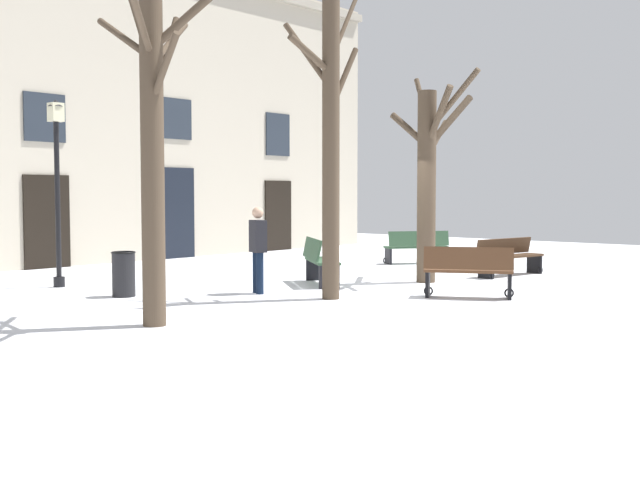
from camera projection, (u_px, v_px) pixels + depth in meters
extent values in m
plane|color=white|center=(388.00, 289.00, 14.77)|extent=(32.12, 32.12, 0.00)
cube|color=#BCB29E|center=(116.00, 106.00, 20.42)|extent=(20.08, 0.40, 8.32)
cube|color=black|center=(47.00, 222.00, 18.82)|extent=(1.20, 0.08, 2.29)
cube|color=#262D38|center=(45.00, 118.00, 18.67)|extent=(1.08, 0.06, 1.18)
cube|color=black|center=(177.00, 213.00, 21.80)|extent=(1.21, 0.08, 2.56)
cube|color=#262D38|center=(176.00, 119.00, 21.64)|extent=(1.09, 0.06, 1.14)
cube|color=black|center=(278.00, 216.00, 24.88)|extent=(1.17, 0.08, 2.25)
cube|color=#262D38|center=(278.00, 135.00, 24.72)|extent=(1.05, 0.06, 1.35)
cylinder|color=#4C3D2D|center=(426.00, 187.00, 15.81)|extent=(0.38, 0.38, 3.93)
cylinder|color=#4C3D2D|center=(438.00, 117.00, 15.36)|extent=(0.49, 0.90, 1.23)
cylinder|color=#4C3D2D|center=(452.00, 102.00, 15.26)|extent=(0.23, 1.32, 1.23)
cylinder|color=#4C3D2D|center=(449.00, 122.00, 16.01)|extent=(1.22, 0.54, 1.20)
cylinder|color=#4C3D2D|center=(422.00, 99.00, 16.05)|extent=(0.58, 0.70, 0.96)
cylinder|color=#4C3D2D|center=(409.00, 130.00, 16.00)|extent=(0.17, 0.94, 0.78)
cylinder|color=#4C3D2D|center=(437.00, 139.00, 16.51)|extent=(1.66, 0.67, 0.96)
cylinder|color=#4C3D2D|center=(152.00, 148.00, 10.52)|extent=(0.32, 0.32, 4.90)
cylinder|color=#4C3D2D|center=(164.00, 69.00, 10.14)|extent=(0.27, 0.86, 0.88)
cylinder|color=#4C3D2D|center=(140.00, 26.00, 10.72)|extent=(0.31, 0.83, 1.15)
cylinder|color=#4C3D2D|center=(189.00, 16.00, 10.44)|extent=(0.85, 0.87, 0.99)
cylinder|color=#4C3D2D|center=(125.00, 39.00, 10.89)|extent=(0.17, 1.37, 0.78)
cylinder|color=#4C3D2D|center=(165.00, 61.00, 10.93)|extent=(0.96, 0.63, 1.44)
cylinder|color=#4C3D2D|center=(169.00, 44.00, 11.12)|extent=(1.28, 0.85, 0.91)
cylinder|color=#4C3D2D|center=(140.00, 21.00, 9.76)|extent=(1.09, 1.00, 0.73)
cylinder|color=#4C3D2D|center=(331.00, 148.00, 13.23)|extent=(0.30, 0.30, 5.22)
cylinder|color=#4C3D2D|center=(311.00, 55.00, 12.86)|extent=(0.94, 0.27, 0.61)
cylinder|color=#4C3D2D|center=(343.00, 79.00, 13.40)|extent=(0.74, 0.12, 1.16)
cylinder|color=#4C3D2D|center=(308.00, 56.00, 13.36)|extent=(0.30, 0.99, 1.23)
cylinder|color=#4C3D2D|center=(344.00, 28.00, 13.53)|extent=(1.03, 0.29, 1.33)
cylinder|color=black|center=(58.00, 205.00, 15.01)|extent=(0.10, 0.10, 3.22)
cylinder|color=black|center=(59.00, 282.00, 15.10)|extent=(0.22, 0.22, 0.20)
cube|color=beige|center=(56.00, 112.00, 14.90)|extent=(0.24, 0.24, 0.36)
cone|color=black|center=(56.00, 103.00, 14.89)|extent=(0.30, 0.30, 0.14)
cylinder|color=black|center=(124.00, 275.00, 13.66)|extent=(0.40, 0.40, 0.77)
torus|color=black|center=(123.00, 252.00, 13.64)|extent=(0.43, 0.43, 0.04)
cube|color=#2D4C33|center=(416.00, 247.00, 20.18)|extent=(1.62, 1.32, 0.05)
cube|color=#2D4C33|center=(419.00, 239.00, 19.96)|extent=(1.41, 1.03, 0.39)
cube|color=black|center=(443.00, 255.00, 20.38)|extent=(0.29, 0.38, 0.44)
torus|color=black|center=(440.00, 259.00, 20.56)|extent=(0.16, 0.12, 0.17)
cube|color=black|center=(388.00, 256.00, 20.01)|extent=(0.29, 0.38, 0.44)
torus|color=black|center=(386.00, 260.00, 20.20)|extent=(0.16, 0.12, 0.17)
cube|color=#3D2819|center=(511.00, 256.00, 17.12)|extent=(1.94, 0.71, 0.05)
cube|color=#3D2819|center=(504.00, 246.00, 17.25)|extent=(1.89, 0.40, 0.35)
cube|color=black|center=(486.00, 269.00, 16.56)|extent=(0.12, 0.39, 0.44)
torus|color=black|center=(492.00, 276.00, 16.45)|extent=(0.17, 0.06, 0.17)
cube|color=black|center=(534.00, 264.00, 17.70)|extent=(0.12, 0.39, 0.44)
torus|color=black|center=(540.00, 270.00, 17.58)|extent=(0.17, 0.06, 0.17)
cube|color=#2D4C33|center=(322.00, 261.00, 15.51)|extent=(1.33, 1.53, 0.05)
cube|color=#2D4C33|center=(312.00, 249.00, 15.46)|extent=(1.08, 1.33, 0.42)
cube|color=black|center=(329.00, 276.00, 14.81)|extent=(0.35, 0.29, 0.48)
torus|color=black|center=(338.00, 284.00, 14.85)|extent=(0.13, 0.15, 0.17)
cube|color=black|center=(315.00, 269.00, 16.25)|extent=(0.35, 0.29, 0.48)
torus|color=black|center=(323.00, 276.00, 16.29)|extent=(0.13, 0.15, 0.17)
cube|color=#51331E|center=(468.00, 271.00, 13.51)|extent=(1.15, 1.56, 0.05)
cube|color=#51331E|center=(468.00, 258.00, 13.29)|extent=(0.86, 1.39, 0.39)
cube|color=black|center=(510.00, 285.00, 13.38)|extent=(0.39, 0.25, 0.48)
torus|color=black|center=(509.00, 293.00, 13.56)|extent=(0.11, 0.16, 0.17)
cube|color=black|center=(428.00, 283.00, 13.67)|extent=(0.39, 0.25, 0.48)
torus|color=black|center=(428.00, 291.00, 13.85)|extent=(0.11, 0.16, 0.17)
cylinder|color=black|center=(256.00, 272.00, 14.17)|extent=(0.14, 0.14, 0.76)
cylinder|color=black|center=(260.00, 273.00, 14.00)|extent=(0.14, 0.14, 0.76)
cube|color=black|center=(258.00, 236.00, 14.05)|extent=(0.36, 0.44, 0.59)
sphere|color=tan|center=(258.00, 213.00, 14.02)|extent=(0.21, 0.21, 0.21)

